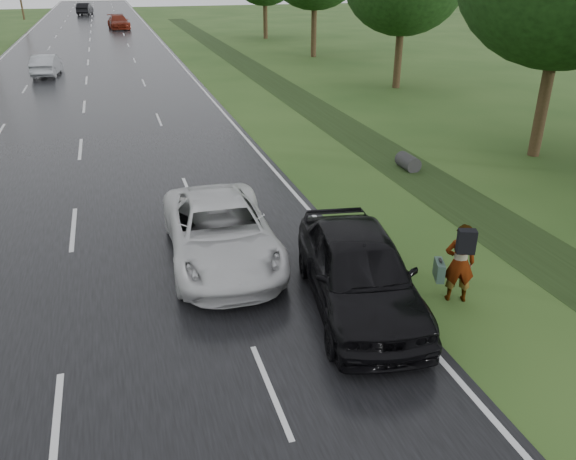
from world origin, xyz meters
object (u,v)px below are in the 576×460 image
(pedestrian, at_px, (459,262))
(silver_sedan, at_px, (47,65))
(dark_sedan, at_px, (359,270))
(white_pickup, at_px, (221,232))

(pedestrian, xyz_separation_m, silver_sedan, (-10.67, 33.10, -0.21))
(silver_sedan, bearing_deg, pedestrian, 113.50)
(dark_sedan, bearing_deg, pedestrian, 0.33)
(white_pickup, relative_size, dark_sedan, 1.06)
(pedestrian, bearing_deg, silver_sedan, -51.28)
(pedestrian, distance_m, silver_sedan, 34.78)
(dark_sedan, bearing_deg, white_pickup, 137.45)
(white_pickup, distance_m, dark_sedan, 3.82)
(pedestrian, relative_size, dark_sedan, 0.36)
(white_pickup, distance_m, silver_sedan, 30.39)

